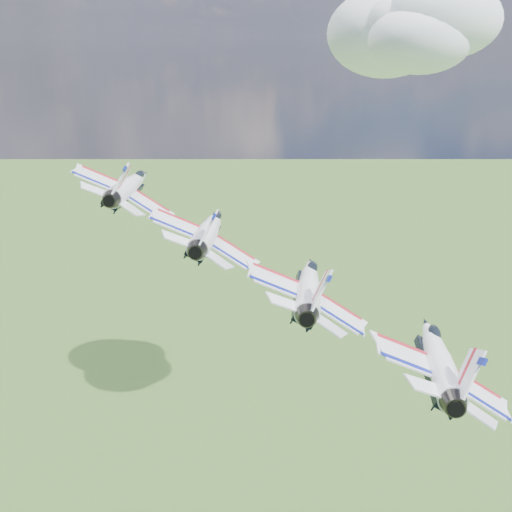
{
  "coord_description": "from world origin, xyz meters",
  "views": [
    {
      "loc": [
        -7.85,
        -79.84,
        165.22
      ],
      "look_at": [
        -7.51,
        -15.49,
        145.33
      ],
      "focal_mm": 50.0,
      "sensor_mm": 36.0,
      "label": 1
    }
  ],
  "objects_px": {
    "jet_1": "(209,230)",
    "jet_3": "(438,358)",
    "jet_2": "(309,286)",
    "jet_0": "(130,185)"
  },
  "relations": [
    {
      "from": "jet_1",
      "to": "jet_3",
      "type": "relative_size",
      "value": 1.0
    },
    {
      "from": "jet_3",
      "to": "jet_2",
      "type": "bearing_deg",
      "value": 140.75
    },
    {
      "from": "jet_0",
      "to": "jet_1",
      "type": "distance_m",
      "value": 13.46
    },
    {
      "from": "jet_1",
      "to": "jet_3",
      "type": "distance_m",
      "value": 26.93
    },
    {
      "from": "jet_1",
      "to": "jet_0",
      "type": "bearing_deg",
      "value": 140.75
    },
    {
      "from": "jet_0",
      "to": "jet_1",
      "type": "relative_size",
      "value": 1.0
    },
    {
      "from": "jet_1",
      "to": "jet_2",
      "type": "relative_size",
      "value": 1.0
    },
    {
      "from": "jet_1",
      "to": "jet_2",
      "type": "distance_m",
      "value": 13.46
    },
    {
      "from": "jet_0",
      "to": "jet_3",
      "type": "relative_size",
      "value": 1.0
    },
    {
      "from": "jet_1",
      "to": "jet_2",
      "type": "bearing_deg",
      "value": -39.25
    }
  ]
}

